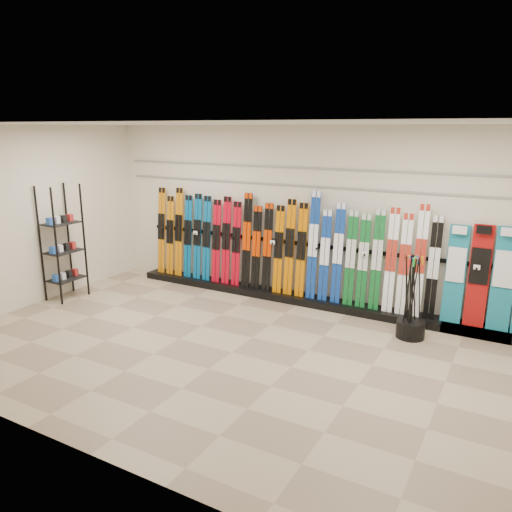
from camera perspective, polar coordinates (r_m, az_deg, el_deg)
The scene contains 12 objects.
floor at distance 6.89m, azimuth -2.79°, elevation -10.92°, with size 8.00×8.00×0.00m, color gray.
back_wall at distance 8.57m, azimuth 5.94°, elevation 4.65°, with size 8.00×8.00×0.00m, color beige.
left_wall at distance 9.13m, azimuth -24.85°, elevation 3.98°, with size 5.00×5.00×0.00m, color beige.
ceiling at distance 6.22m, azimuth -3.14°, elevation 14.88°, with size 8.00×8.00×0.00m, color silver.
ski_rack_base at distance 8.66m, azimuth 6.49°, elevation -5.14°, with size 8.00×0.40×0.12m, color black.
skis at distance 8.70m, azimuth 2.61°, elevation 0.99°, with size 5.37×0.18×1.82m.
snowboards at distance 7.92m, azimuth 25.29°, elevation -2.32°, with size 1.25×0.23×1.49m.
accessory_rack at distance 9.32m, azimuth -21.22°, elevation 1.43°, with size 0.40×0.60×2.01m, color black.
pole_bin at distance 7.62m, azimuth 17.23°, elevation -7.98°, with size 0.41×0.41×0.25m, color black.
ski_poles at distance 7.47m, azimuth 17.27°, elevation -4.48°, with size 0.25×0.30×1.18m.
slatwall_rail_0 at distance 8.48m, azimuth 5.98°, elevation 7.95°, with size 7.60×0.02×0.03m, color gray.
slatwall_rail_1 at distance 8.45m, azimuth 6.03°, elevation 9.97°, with size 7.60×0.02×0.03m, color gray.
Camera 1 is at (3.31, -5.27, 2.96)m, focal length 35.00 mm.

